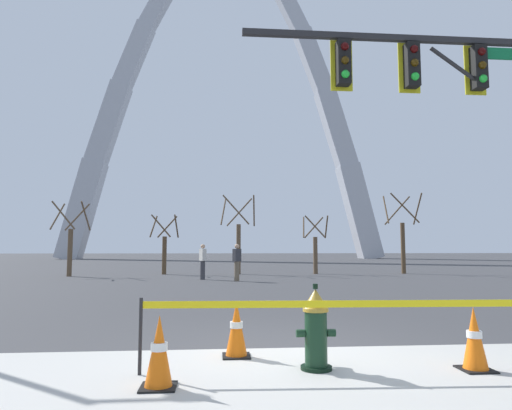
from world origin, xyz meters
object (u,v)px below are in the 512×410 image
pedestrian_walking_left (203,261)px  traffic_cone_mid_sidewalk (236,329)px  traffic_cone_curb_edge (159,352)px  traffic_cone_by_hydrant (474,339)px  traffic_signal_gantry (464,105)px  monument_arch (225,114)px  fire_hydrant (316,329)px  pedestrian_standing_center (237,262)px

pedestrian_walking_left → traffic_cone_mid_sidewalk: bearing=-86.5°
traffic_cone_curb_edge → pedestrian_walking_left: pedestrian_walking_left is taller
traffic_cone_curb_edge → pedestrian_walking_left: bearing=90.2°
traffic_cone_mid_sidewalk → traffic_cone_by_hydrant: bearing=-18.2°
traffic_signal_gantry → pedestrian_walking_left: traffic_signal_gantry is taller
traffic_cone_by_hydrant → monument_arch: 59.69m
traffic_cone_by_hydrant → monument_arch: (-2.08, 56.37, 19.52)m
fire_hydrant → pedestrian_standing_center: bearing=91.2°
fire_hydrant → pedestrian_standing_center: 14.31m
fire_hydrant → pedestrian_walking_left: size_ratio=0.62×
fire_hydrant → pedestrian_walking_left: bearing=96.6°
traffic_cone_by_hydrant → traffic_cone_curb_edge: bearing=-174.2°
fire_hydrant → traffic_signal_gantry: 6.19m
fire_hydrant → monument_arch: (-0.26, 56.17, 19.41)m
traffic_cone_mid_sidewalk → monument_arch: monument_arch is taller
traffic_cone_by_hydrant → traffic_cone_curb_edge: size_ratio=1.00×
traffic_cone_curb_edge → pedestrian_standing_center: 14.94m
traffic_cone_mid_sidewalk → traffic_cone_curb_edge: bearing=-123.8°
fire_hydrant → monument_arch: 59.43m
monument_arch → fire_hydrant: bearing=-89.7°
fire_hydrant → pedestrian_standing_center: size_ratio=0.62×
traffic_cone_curb_edge → monument_arch: bearing=88.5°
traffic_cone_by_hydrant → pedestrian_standing_center: size_ratio=0.46×
traffic_cone_mid_sidewalk → monument_arch: 58.81m
monument_arch → pedestrian_standing_center: size_ratio=28.95×
traffic_cone_mid_sidewalk → pedestrian_walking_left: 14.79m
traffic_cone_by_hydrant → pedestrian_walking_left: (-3.62, 15.65, 0.46)m
monument_arch → traffic_cone_by_hydrant: bearing=-87.9°
traffic_cone_curb_edge → monument_arch: 60.01m
traffic_cone_by_hydrant → pedestrian_standing_center: pedestrian_standing_center is taller
traffic_signal_gantry → pedestrian_standing_center: (-4.06, 11.17, -3.45)m
fire_hydrant → pedestrian_standing_center: pedestrian_standing_center is taller
monument_arch → pedestrian_walking_left: size_ratio=28.95×
fire_hydrant → traffic_cone_by_hydrant: bearing=-6.2°
fire_hydrant → traffic_cone_mid_sidewalk: fire_hydrant is taller
traffic_cone_curb_edge → traffic_signal_gantry: traffic_signal_gantry is taller
pedestrian_walking_left → traffic_signal_gantry: bearing=-65.7°
fire_hydrant → traffic_signal_gantry: size_ratio=0.15×
traffic_signal_gantry → pedestrian_walking_left: 13.94m
traffic_cone_mid_sidewalk → pedestrian_walking_left: bearing=93.5°
traffic_cone_curb_edge → traffic_signal_gantry: bearing=34.0°
traffic_cone_mid_sidewalk → pedestrian_walking_left: (-0.90, 14.76, 0.46)m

